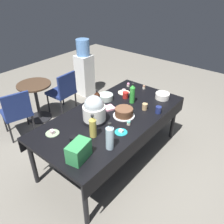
% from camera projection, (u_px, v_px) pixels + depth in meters
% --- Properties ---
extents(ground, '(9.00, 9.00, 0.00)m').
position_uv_depth(ground, '(112.00, 156.00, 3.49)').
color(ground, slate).
extents(potluck_table, '(2.20, 1.10, 0.75)m').
position_uv_depth(potluck_table, '(112.00, 119.00, 3.13)').
color(potluck_table, black).
rests_on(potluck_table, ground).
extents(frosted_layer_cake, '(0.29, 0.29, 0.12)m').
position_uv_depth(frosted_layer_cake, '(124.00, 112.00, 3.05)').
color(frosted_layer_cake, silver).
rests_on(frosted_layer_cake, potluck_table).
extents(slow_cooker, '(0.31, 0.31, 0.37)m').
position_uv_depth(slow_cooker, '(94.00, 110.00, 2.88)').
color(slow_cooker, black).
rests_on(slow_cooker, potluck_table).
extents(glass_salad_bowl, '(0.22, 0.22, 0.08)m').
position_uv_depth(glass_salad_bowl, '(106.00, 97.00, 3.45)').
color(glass_salad_bowl, '#B2C6BC').
rests_on(glass_salad_bowl, potluck_table).
extents(ceramic_snack_bowl, '(0.21, 0.21, 0.09)m').
position_uv_depth(ceramic_snack_bowl, '(162.00, 96.00, 3.47)').
color(ceramic_snack_bowl, silver).
rests_on(ceramic_snack_bowl, potluck_table).
extents(dessert_plate_teal, '(0.16, 0.16, 0.04)m').
position_uv_depth(dessert_plate_teal, '(121.00, 132.00, 2.76)').
color(dessert_plate_teal, teal).
rests_on(dessert_plate_teal, potluck_table).
extents(dessert_plate_sage, '(0.17, 0.17, 0.05)m').
position_uv_depth(dessert_plate_sage, '(52.00, 133.00, 2.74)').
color(dessert_plate_sage, '#8CA87F').
rests_on(dessert_plate_sage, potluck_table).
extents(dessert_plate_cream, '(0.19, 0.19, 0.06)m').
position_uv_depth(dessert_plate_cream, '(124.00, 92.00, 3.66)').
color(dessert_plate_cream, beige).
rests_on(dessert_plate_cream, potluck_table).
extents(cupcake_rose, '(0.05, 0.05, 0.07)m').
position_uv_depth(cupcake_rose, '(144.00, 87.00, 3.77)').
color(cupcake_rose, beige).
rests_on(cupcake_rose, potluck_table).
extents(cupcake_cocoa, '(0.05, 0.05, 0.07)m').
position_uv_depth(cupcake_cocoa, '(129.00, 123.00, 2.88)').
color(cupcake_cocoa, beige).
rests_on(cupcake_cocoa, potluck_table).
extents(cupcake_berry, '(0.05, 0.05, 0.07)m').
position_uv_depth(cupcake_berry, '(128.00, 85.00, 3.85)').
color(cupcake_berry, beige).
rests_on(cupcake_berry, potluck_table).
extents(soda_bottle_lime_soda, '(0.07, 0.07, 0.31)m').
position_uv_depth(soda_bottle_lime_soda, '(132.00, 94.00, 3.32)').
color(soda_bottle_lime_soda, green).
rests_on(soda_bottle_lime_soda, potluck_table).
extents(soda_bottle_ginger_ale, '(0.08, 0.08, 0.29)m').
position_uv_depth(soda_bottle_ginger_ale, '(93.00, 127.00, 2.63)').
color(soda_bottle_ginger_ale, gold).
rests_on(soda_bottle_ginger_ale, potluck_table).
extents(soda_bottle_water, '(0.09, 0.09, 0.33)m').
position_uv_depth(soda_bottle_water, '(110.00, 137.00, 2.44)').
color(soda_bottle_water, silver).
rests_on(soda_bottle_water, potluck_table).
extents(soda_bottle_cola, '(0.08, 0.08, 0.27)m').
position_uv_depth(soda_bottle_cola, '(97.00, 99.00, 3.22)').
color(soda_bottle_cola, '#33190F').
rests_on(soda_bottle_cola, potluck_table).
extents(coffee_mug_black, '(0.13, 0.09, 0.09)m').
position_uv_depth(coffee_mug_black, '(74.00, 140.00, 2.57)').
color(coffee_mug_black, black).
rests_on(coffee_mug_black, potluck_table).
extents(coffee_mug_tan, '(0.12, 0.07, 0.09)m').
position_uv_depth(coffee_mug_tan, '(145.00, 107.00, 3.20)').
color(coffee_mug_tan, tan).
rests_on(coffee_mug_tan, potluck_table).
extents(coffee_mug_red, '(0.13, 0.08, 0.10)m').
position_uv_depth(coffee_mug_red, '(126.00, 95.00, 3.49)').
color(coffee_mug_red, '#B2231E').
rests_on(coffee_mug_red, potluck_table).
extents(coffee_mug_navy, '(0.12, 0.08, 0.10)m').
position_uv_depth(coffee_mug_navy, '(158.00, 110.00, 3.12)').
color(coffee_mug_navy, navy).
rests_on(coffee_mug_navy, potluck_table).
extents(soda_carton, '(0.29, 0.21, 0.20)m').
position_uv_depth(soda_carton, '(79.00, 151.00, 2.33)').
color(soda_carton, '#338C4C').
rests_on(soda_carton, potluck_table).
extents(paper_napkin_stack, '(0.18, 0.18, 0.02)m').
position_uv_depth(paper_napkin_stack, '(109.00, 108.00, 3.24)').
color(paper_napkin_stack, pink).
rests_on(paper_napkin_stack, potluck_table).
extents(maroon_chair_left, '(0.54, 0.54, 0.85)m').
position_uv_depth(maroon_chair_left, '(17.00, 111.00, 3.68)').
color(maroon_chair_left, navy).
rests_on(maroon_chair_left, ground).
extents(maroon_chair_right, '(0.46, 0.46, 0.85)m').
position_uv_depth(maroon_chair_right, '(63.00, 90.00, 4.32)').
color(maroon_chair_right, navy).
rests_on(maroon_chair_right, ground).
extents(round_cafe_table, '(0.60, 0.60, 0.72)m').
position_uv_depth(round_cafe_table, '(36.00, 95.00, 4.14)').
color(round_cafe_table, '#473323').
rests_on(round_cafe_table, ground).
extents(water_cooler, '(0.32, 0.32, 1.24)m').
position_uv_depth(water_cooler, '(84.00, 69.00, 4.97)').
color(water_cooler, silver).
rests_on(water_cooler, ground).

